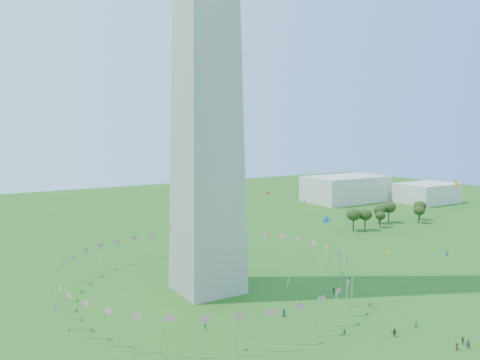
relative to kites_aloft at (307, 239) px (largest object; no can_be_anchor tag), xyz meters
name	(u,v)px	position (x,y,z in m)	size (l,w,h in m)	color
flag_ring	(208,275)	(-14.11, 26.24, -13.86)	(80.24, 80.24, 9.00)	silver
gov_building_east_a	(345,189)	(135.89, 126.24, -10.36)	(50.00, 30.00, 16.00)	beige
gov_building_east_b	(427,193)	(175.89, 96.24, -12.36)	(35.00, 25.00, 12.00)	beige
crowd	(349,351)	(-7.45, -22.92, -17.50)	(103.00, 69.18, 1.95)	#262626
kites_aloft	(307,239)	(0.00, 0.00, 0.00)	(89.17, 76.84, 33.77)	blue
tree_line_east	(386,216)	(99.52, 61.74, -13.68)	(53.36, 15.00, 10.09)	#2C4416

